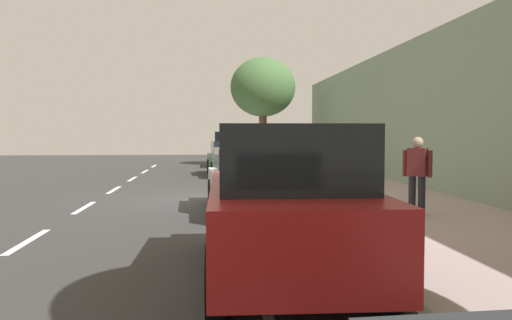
{
  "coord_description": "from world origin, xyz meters",
  "views": [
    {
      "loc": [
        0.22,
        -15.13,
        1.9
      ],
      "look_at": [
        1.62,
        1.15,
        1.06
      ],
      "focal_mm": 37.55,
      "sensor_mm": 36.0,
      "label": 1
    }
  ],
  "objects_px": {
    "street_tree_mid_block": "(263,88)",
    "pedestrian_on_phone": "(417,171)",
    "parked_sedan_silver_mid": "(248,180)",
    "bicycle_at_curb": "(261,180)",
    "parked_suv_red_second": "(284,200)",
    "cyclist_with_backpack": "(270,163)",
    "parked_sedan_green_far": "(230,158)",
    "parked_pickup_white_farthest": "(230,150)"
  },
  "relations": [
    {
      "from": "cyclist_with_backpack",
      "to": "street_tree_mid_block",
      "type": "xyz_separation_m",
      "value": [
        1.18,
        14.1,
        3.48
      ]
    },
    {
      "from": "parked_suv_red_second",
      "to": "parked_sedan_green_far",
      "type": "relative_size",
      "value": 1.05
    },
    {
      "from": "parked_suv_red_second",
      "to": "parked_sedan_silver_mid",
      "type": "bearing_deg",
      "value": 90.38
    },
    {
      "from": "street_tree_mid_block",
      "to": "parked_sedan_silver_mid",
      "type": "bearing_deg",
      "value": -96.77
    },
    {
      "from": "bicycle_at_curb",
      "to": "cyclist_with_backpack",
      "type": "bearing_deg",
      "value": -62.81
    },
    {
      "from": "parked_sedan_silver_mid",
      "to": "parked_pickup_white_farthest",
      "type": "xyz_separation_m",
      "value": [
        0.22,
        17.97,
        0.15
      ]
    },
    {
      "from": "parked_sedan_green_far",
      "to": "street_tree_mid_block",
      "type": "relative_size",
      "value": 0.75
    },
    {
      "from": "parked_pickup_white_farthest",
      "to": "bicycle_at_curb",
      "type": "distance_m",
      "value": 14.08
    },
    {
      "from": "bicycle_at_curb",
      "to": "cyclist_with_backpack",
      "type": "distance_m",
      "value": 0.76
    },
    {
      "from": "parked_sedan_silver_mid",
      "to": "pedestrian_on_phone",
      "type": "distance_m",
      "value": 3.98
    },
    {
      "from": "cyclist_with_backpack",
      "to": "pedestrian_on_phone",
      "type": "relative_size",
      "value": 0.98
    },
    {
      "from": "parked_sedan_silver_mid",
      "to": "bicycle_at_curb",
      "type": "xyz_separation_m",
      "value": [
        0.68,
        3.9,
        -0.36
      ]
    },
    {
      "from": "parked_pickup_white_farthest",
      "to": "bicycle_at_curb",
      "type": "bearing_deg",
      "value": -88.14
    },
    {
      "from": "parked_pickup_white_farthest",
      "to": "pedestrian_on_phone",
      "type": "bearing_deg",
      "value": -81.08
    },
    {
      "from": "parked_suv_red_second",
      "to": "parked_pickup_white_farthest",
      "type": "distance_m",
      "value": 23.98
    },
    {
      "from": "parked_sedan_green_far",
      "to": "parked_pickup_white_farthest",
      "type": "xyz_separation_m",
      "value": [
        0.28,
        7.1,
        0.15
      ]
    },
    {
      "from": "parked_suv_red_second",
      "to": "bicycle_at_curb",
      "type": "xyz_separation_m",
      "value": [
        0.64,
        9.91,
        -0.64
      ]
    },
    {
      "from": "parked_suv_red_second",
      "to": "cyclist_with_backpack",
      "type": "bearing_deg",
      "value": 84.79
    },
    {
      "from": "parked_sedan_silver_mid",
      "to": "cyclist_with_backpack",
      "type": "bearing_deg",
      "value": 75.4
    },
    {
      "from": "bicycle_at_curb",
      "to": "cyclist_with_backpack",
      "type": "relative_size",
      "value": 1.07
    },
    {
      "from": "street_tree_mid_block",
      "to": "parked_pickup_white_farthest",
      "type": "bearing_deg",
      "value": 167.65
    },
    {
      "from": "parked_sedan_silver_mid",
      "to": "parked_sedan_green_far",
      "type": "relative_size",
      "value": 0.99
    },
    {
      "from": "cyclist_with_backpack",
      "to": "street_tree_mid_block",
      "type": "bearing_deg",
      "value": 85.2
    },
    {
      "from": "parked_sedan_green_far",
      "to": "bicycle_at_curb",
      "type": "bearing_deg",
      "value": -83.94
    },
    {
      "from": "parked_sedan_silver_mid",
      "to": "bicycle_at_curb",
      "type": "height_order",
      "value": "parked_sedan_silver_mid"
    },
    {
      "from": "parked_sedan_silver_mid",
      "to": "parked_sedan_green_far",
      "type": "bearing_deg",
      "value": 90.33
    },
    {
      "from": "parked_sedan_silver_mid",
      "to": "parked_pickup_white_farthest",
      "type": "distance_m",
      "value": 17.97
    },
    {
      "from": "parked_pickup_white_farthest",
      "to": "cyclist_with_backpack",
      "type": "xyz_separation_m",
      "value": [
        0.68,
        -14.51,
        0.07
      ]
    },
    {
      "from": "parked_suv_red_second",
      "to": "parked_sedan_green_far",
      "type": "height_order",
      "value": "parked_suv_red_second"
    },
    {
      "from": "bicycle_at_curb",
      "to": "street_tree_mid_block",
      "type": "relative_size",
      "value": 0.29
    },
    {
      "from": "parked_sedan_silver_mid",
      "to": "pedestrian_on_phone",
      "type": "xyz_separation_m",
      "value": [
        3.37,
        -2.09,
        0.34
      ]
    },
    {
      "from": "street_tree_mid_block",
      "to": "pedestrian_on_phone",
      "type": "bearing_deg",
      "value": -86.26
    },
    {
      "from": "parked_suv_red_second",
      "to": "parked_pickup_white_farthest",
      "type": "bearing_deg",
      "value": 89.57
    },
    {
      "from": "parked_sedan_silver_mid",
      "to": "cyclist_with_backpack",
      "type": "relative_size",
      "value": 2.78
    },
    {
      "from": "bicycle_at_curb",
      "to": "cyclist_with_backpack",
      "type": "height_order",
      "value": "cyclist_with_backpack"
    },
    {
      "from": "parked_suv_red_second",
      "to": "street_tree_mid_block",
      "type": "height_order",
      "value": "street_tree_mid_block"
    },
    {
      "from": "parked_sedan_green_far",
      "to": "cyclist_with_backpack",
      "type": "xyz_separation_m",
      "value": [
        0.96,
        -7.41,
        0.22
      ]
    },
    {
      "from": "parked_sedan_green_far",
      "to": "pedestrian_on_phone",
      "type": "bearing_deg",
      "value": -75.17
    },
    {
      "from": "parked_sedan_green_far",
      "to": "parked_suv_red_second",
      "type": "bearing_deg",
      "value": -89.66
    },
    {
      "from": "parked_pickup_white_farthest",
      "to": "pedestrian_on_phone",
      "type": "xyz_separation_m",
      "value": [
        3.15,
        -20.06,
        0.19
      ]
    },
    {
      "from": "parked_sedan_green_far",
      "to": "pedestrian_on_phone",
      "type": "relative_size",
      "value": 2.74
    },
    {
      "from": "cyclist_with_backpack",
      "to": "pedestrian_on_phone",
      "type": "xyz_separation_m",
      "value": [
        2.47,
        -5.56,
        0.13
      ]
    }
  ]
}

